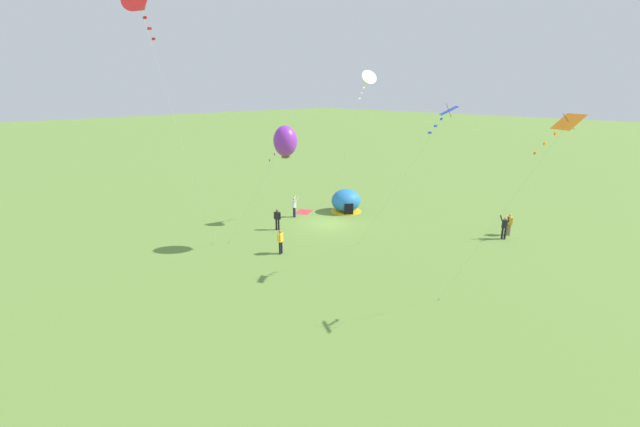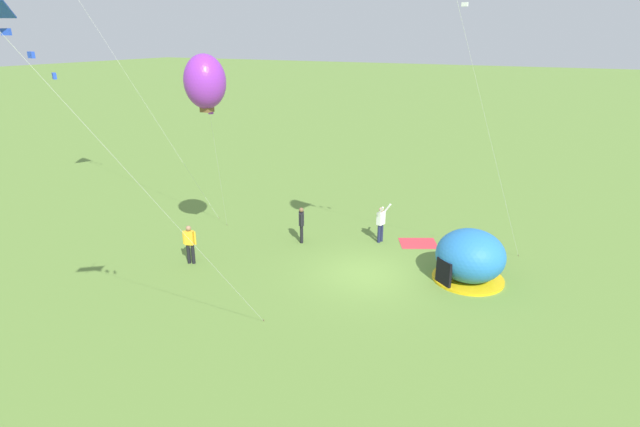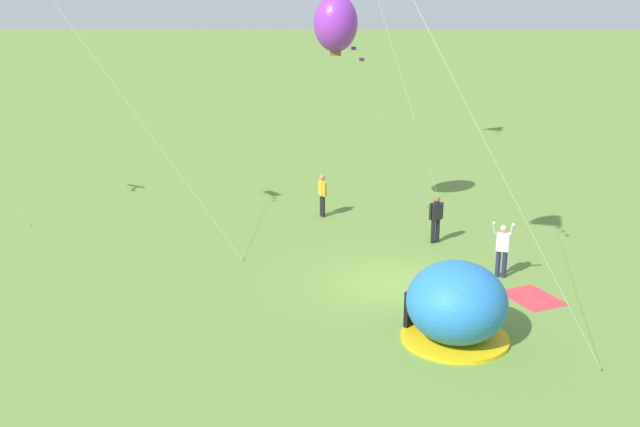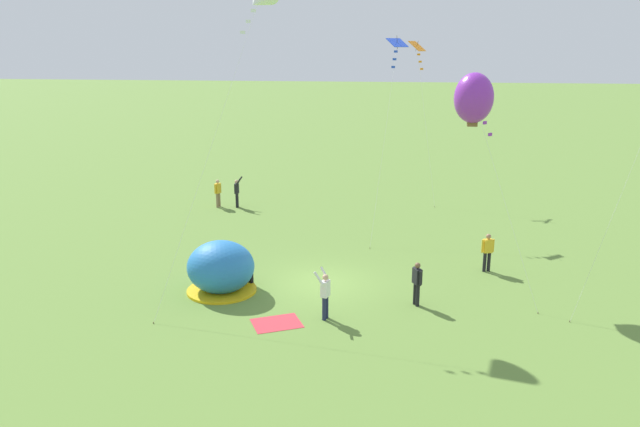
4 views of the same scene
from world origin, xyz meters
name	(u,v)px [view 2 (image 2 of 4)]	position (x,y,z in m)	size (l,w,h in m)	color
ground_plane	(366,274)	(0.00, 0.00, 0.00)	(300.00, 300.00, 0.00)	olive
popup_tent	(470,257)	(-3.82, -1.41, 1.00)	(2.81, 2.81, 2.10)	#2672BF
picnic_blanket	(418,243)	(-1.00, -4.09, 0.01)	(1.70, 1.30, 0.01)	#CC333D
person_near_tent	(381,222)	(0.66, -3.47, 1.00)	(0.58, 0.70, 1.89)	#1E2347
person_strolling	(301,223)	(3.96, -1.76, 0.96)	(0.39, 0.53, 1.72)	black
person_with_toddler	(190,242)	(7.07, 2.39, 0.96)	(0.56, 0.35, 1.72)	black
kite_purple	(205,82)	(6.02, 1.88, 7.56)	(3.24, 4.65, 8.59)	silver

